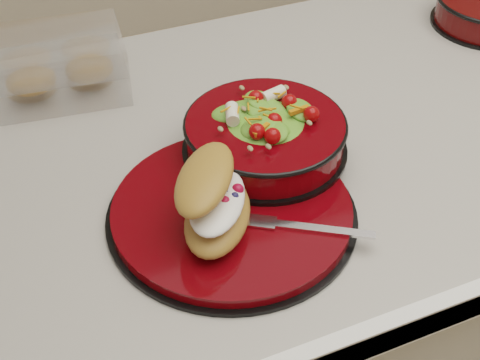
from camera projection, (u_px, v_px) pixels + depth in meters
name	position (u px, v px, depth m)	size (l,w,h in m)	color
island_counter	(308.00, 305.00, 1.31)	(1.24, 0.74, 0.90)	silver
dinner_plate	(233.00, 211.00, 0.85)	(0.32, 0.32, 0.02)	black
salad_bowl	(265.00, 130.00, 0.91)	(0.23, 0.23, 0.10)	black
croissant	(215.00, 200.00, 0.79)	(0.14, 0.17, 0.08)	#B88138
fork	(304.00, 227.00, 0.81)	(0.14, 0.10, 0.00)	silver
pastry_box	(59.00, 66.00, 1.05)	(0.22, 0.17, 0.09)	white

